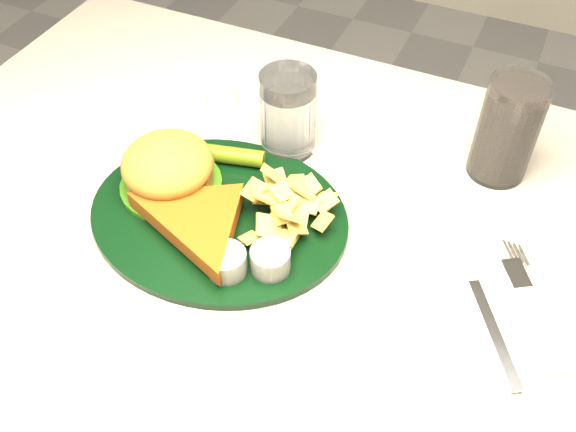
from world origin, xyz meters
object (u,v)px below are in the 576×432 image
(fork_napkin, at_px, (496,325))
(water_glass, at_px, (288,113))
(dinner_plate, at_px, (217,198))
(table, at_px, (287,358))
(cola_glass, at_px, (508,130))

(fork_napkin, bearing_deg, water_glass, 119.71)
(dinner_plate, bearing_deg, water_glass, 78.39)
(fork_napkin, bearing_deg, table, 136.26)
(water_glass, bearing_deg, fork_napkin, -28.47)
(cola_glass, bearing_deg, water_glass, -165.26)
(fork_napkin, bearing_deg, cola_glass, 70.40)
(table, xyz_separation_m, fork_napkin, (0.30, -0.06, 0.38))
(cola_glass, bearing_deg, table, -138.88)
(water_glass, distance_m, fork_napkin, 0.41)
(dinner_plate, distance_m, water_glass, 0.17)
(dinner_plate, height_order, water_glass, water_glass)
(fork_napkin, bearing_deg, dinner_plate, 145.13)
(cola_glass, distance_m, fork_napkin, 0.28)
(cola_glass, height_order, fork_napkin, cola_glass)
(dinner_plate, xyz_separation_m, cola_glass, (0.32, 0.25, 0.04))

